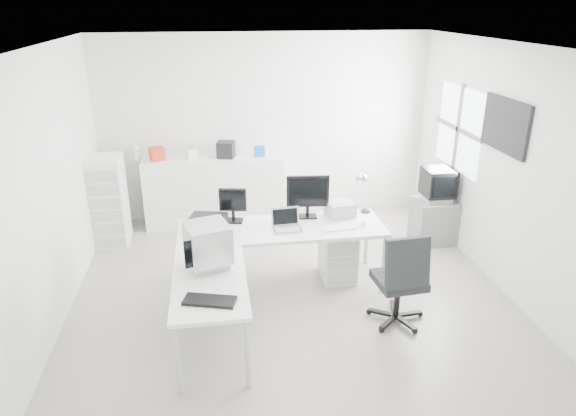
{
  "coord_description": "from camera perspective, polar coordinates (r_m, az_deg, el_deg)",
  "views": [
    {
      "loc": [
        -0.81,
        -5.19,
        3.21
      ],
      "look_at": [
        0.0,
        0.2,
        1.0
      ],
      "focal_mm": 32.0,
      "sensor_mm": 36.0,
      "label": 1
    }
  ],
  "objects": [
    {
      "name": "floor",
      "position": [
        6.15,
        0.28,
        -9.36
      ],
      "size": [
        5.0,
        5.0,
        0.01
      ],
      "primitive_type": "cube",
      "color": "beige",
      "rests_on": "ground"
    },
    {
      "name": "ceiling",
      "position": [
        5.27,
        0.34,
        17.62
      ],
      "size": [
        5.0,
        5.0,
        0.01
      ],
      "primitive_type": "cube",
      "color": "white",
      "rests_on": "back_wall"
    },
    {
      "name": "back_wall",
      "position": [
        7.94,
        -2.51,
        8.89
      ],
      "size": [
        5.0,
        0.02,
        2.8
      ],
      "primitive_type": "cube",
      "color": "silver",
      "rests_on": "floor"
    },
    {
      "name": "left_wall",
      "position": [
        5.75,
        -25.16,
        1.55
      ],
      "size": [
        0.02,
        5.0,
        2.8
      ],
      "primitive_type": "cube",
      "color": "silver",
      "rests_on": "floor"
    },
    {
      "name": "right_wall",
      "position": [
        6.42,
        23.01,
        3.9
      ],
      "size": [
        0.02,
        5.0,
        2.8
      ],
      "primitive_type": "cube",
      "color": "silver",
      "rests_on": "floor"
    },
    {
      "name": "window",
      "position": [
        7.36,
        18.42,
        8.33
      ],
      "size": [
        0.02,
        1.2,
        1.1
      ],
      "primitive_type": null,
      "color": "white",
      "rests_on": "right_wall"
    },
    {
      "name": "wall_picture",
      "position": [
        6.36,
        22.99,
        8.46
      ],
      "size": [
        0.04,
        0.9,
        0.6
      ],
      "primitive_type": null,
      "color": "black",
      "rests_on": "right_wall"
    },
    {
      "name": "main_desk",
      "position": [
        6.16,
        -0.67,
        -5.31
      ],
      "size": [
        2.4,
        0.8,
        0.75
      ],
      "primitive_type": null,
      "color": "white",
      "rests_on": "floor"
    },
    {
      "name": "side_desk",
      "position": [
        5.17,
        -8.48,
        -11.46
      ],
      "size": [
        0.7,
        1.4,
        0.75
      ],
      "primitive_type": null,
      "color": "white",
      "rests_on": "floor"
    },
    {
      "name": "drawer_pedestal",
      "position": [
        6.36,
        5.55,
        -5.24
      ],
      "size": [
        0.4,
        0.5,
        0.6
      ],
      "primitive_type": "cube",
      "color": "white",
      "rests_on": "floor"
    },
    {
      "name": "inkjet_printer",
      "position": [
        6.02,
        -8.87,
        -1.57
      ],
      "size": [
        0.48,
        0.42,
        0.15
      ],
      "primitive_type": "cube",
      "rotation": [
        0.0,
        0.0,
        -0.26
      ],
      "color": "black",
      "rests_on": "main_desk"
    },
    {
      "name": "lcd_monitor_small",
      "position": [
        6.11,
        -6.13,
        0.26
      ],
      "size": [
        0.35,
        0.24,
        0.41
      ],
      "primitive_type": null,
      "rotation": [
        0.0,
        0.0,
        -0.19
      ],
      "color": "black",
      "rests_on": "main_desk"
    },
    {
      "name": "lcd_monitor_large",
      "position": [
        6.18,
        2.2,
        1.27
      ],
      "size": [
        0.53,
        0.25,
        0.53
      ],
      "primitive_type": null,
      "rotation": [
        0.0,
        0.0,
        -0.09
      ],
      "color": "black",
      "rests_on": "main_desk"
    },
    {
      "name": "laptop",
      "position": [
        5.87,
        -0.07,
        -1.45
      ],
      "size": [
        0.38,
        0.39,
        0.23
      ],
      "primitive_type": null,
      "rotation": [
        0.0,
        0.0,
        0.08
      ],
      "color": "#B7B7BA",
      "rests_on": "main_desk"
    },
    {
      "name": "white_keyboard",
      "position": [
        5.98,
        5.7,
        -2.24
      ],
      "size": [
        0.43,
        0.17,
        0.02
      ],
      "primitive_type": "cube",
      "rotation": [
        0.0,
        0.0,
        0.1
      ],
      "color": "white",
      "rests_on": "main_desk"
    },
    {
      "name": "white_mouse",
      "position": [
        6.09,
        8.34,
        -1.66
      ],
      "size": [
        0.06,
        0.06,
        0.06
      ],
      "primitive_type": "sphere",
      "color": "white",
      "rests_on": "main_desk"
    },
    {
      "name": "laser_printer",
      "position": [
        6.3,
        5.81,
        -0.12
      ],
      "size": [
        0.37,
        0.33,
        0.18
      ],
      "primitive_type": "cube",
      "rotation": [
        0.0,
        0.0,
        0.18
      ],
      "color": "#B3B3B3",
      "rests_on": "main_desk"
    },
    {
      "name": "desk_lamp",
      "position": [
        6.4,
        8.73,
        1.69
      ],
      "size": [
        0.18,
        0.18,
        0.51
      ],
      "primitive_type": null,
      "rotation": [
        0.0,
        0.0,
        -0.05
      ],
      "color": "silver",
      "rests_on": "main_desk"
    },
    {
      "name": "crt_monitor",
      "position": [
        5.1,
        -8.88,
        -4.44
      ],
      "size": [
        0.44,
        0.44,
        0.41
      ],
      "primitive_type": null,
      "rotation": [
        0.0,
        0.0,
        0.28
      ],
      "color": "#B7B7BA",
      "rests_on": "side_desk"
    },
    {
      "name": "black_keyboard",
      "position": [
        4.62,
        -8.69,
        -10.14
      ],
      "size": [
        0.49,
        0.31,
        0.03
      ],
      "primitive_type": "cube",
      "rotation": [
        0.0,
        0.0,
        -0.28
      ],
      "color": "black",
      "rests_on": "side_desk"
    },
    {
      "name": "office_chair",
      "position": [
        5.52,
        12.26,
        -7.4
      ],
      "size": [
        0.68,
        0.68,
        1.08
      ],
      "primitive_type": null,
      "rotation": [
        0.0,
        0.0,
        0.09
      ],
      "color": "#282B2E",
      "rests_on": "floor"
    },
    {
      "name": "tv_cabinet",
      "position": [
        7.54,
        15.9,
        -1.41
      ],
      "size": [
        0.57,
        0.47,
        0.63
      ],
      "primitive_type": "cube",
      "color": "slate",
      "rests_on": "floor"
    },
    {
      "name": "crt_tv",
      "position": [
        7.35,
        16.33,
        2.44
      ],
      "size": [
        0.5,
        0.48,
        0.45
      ],
      "primitive_type": null,
      "color": "black",
      "rests_on": "tv_cabinet"
    },
    {
      "name": "sideboard",
      "position": [
        7.9,
        -8.16,
        1.93
      ],
      "size": [
        2.07,
        0.52,
        1.04
      ],
      "primitive_type": "cube",
      "color": "white",
      "rests_on": "floor"
    },
    {
      "name": "clutter_box_a",
      "position": [
        7.75,
        -14.35,
        5.84
      ],
      "size": [
        0.24,
        0.23,
        0.19
      ],
      "primitive_type": "cube",
      "rotation": [
        0.0,
        0.0,
        0.4
      ],
      "color": "red",
      "rests_on": "sideboard"
    },
    {
      "name": "clutter_box_b",
      "position": [
        7.72,
        -10.63,
        5.9
      ],
      "size": [
        0.17,
        0.16,
        0.14
      ],
      "primitive_type": "cube",
      "rotation": [
        0.0,
        0.0,
        0.31
      ],
      "color": "white",
      "rests_on": "sideboard"
    },
    {
      "name": "clutter_box_c",
      "position": [
        7.71,
        -6.92,
        6.47
      ],
      "size": [
        0.29,
        0.28,
        0.24
      ],
      "primitive_type": "cube",
      "rotation": [
        0.0,
        0.0,
        -0.27
      ],
      "color": "black",
      "rests_on": "sideboard"
    },
    {
      "name": "clutter_box_d",
      "position": [
        7.75,
        -3.19,
        6.31
      ],
      "size": [
        0.15,
        0.13,
        0.15
      ],
      "primitive_type": "cube",
      "rotation": [
        0.0,
        0.0,
        0.05
      ],
      "color": "#1955B3",
      "rests_on": "sideboard"
    },
    {
      "name": "clutter_bottle",
      "position": [
        7.83,
        -16.52,
        5.87
      ],
      "size": [
        0.07,
        0.07,
        0.22
      ],
      "primitive_type": "cylinder",
      "color": "white",
      "rests_on": "sideboard"
    },
    {
      "name": "filing_cabinet",
      "position": [
        7.54,
        -19.25,
        0.78
      ],
      "size": [
        0.44,
        0.52,
        1.26
      ],
      "primitive_type": "cube",
      "color": "white",
      "rests_on": "floor"
    }
  ]
}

